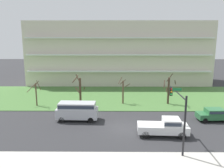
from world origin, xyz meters
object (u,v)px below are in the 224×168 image
object	(u,v)px
tree_far_left	(36,93)
tree_right	(169,89)
van_silver_center_right	(77,110)
sedan_green_near_left	(215,114)
tree_left	(80,90)
traffic_signal_mast	(179,108)
pickup_white_center_left	(165,127)
tree_center	(123,91)

from	to	relation	value
tree_far_left	tree_right	world-z (taller)	tree_right
tree_right	van_silver_center_right	world-z (taller)	tree_right
tree_far_left	sedan_green_near_left	bearing A→B (deg)	-13.75
tree_right	sedan_green_near_left	distance (m)	8.49
tree_left	tree_right	distance (m)	13.88
tree_far_left	traffic_signal_mast	world-z (taller)	traffic_signal_mast
tree_left	pickup_white_center_left	size ratio (longest dim) A/B	0.88
tree_center	tree_left	bearing A→B (deg)	-176.92
tree_left	traffic_signal_mast	distance (m)	18.18
tree_far_left	tree_left	size ratio (longest dim) A/B	0.86
tree_center	tree_right	distance (m)	7.12
tree_left	tree_center	size ratio (longest dim) A/B	1.13
van_silver_center_right	traffic_signal_mast	distance (m)	13.18
tree_right	van_silver_center_right	bearing A→B (deg)	-151.53
tree_right	van_silver_center_right	size ratio (longest dim) A/B	0.93
pickup_white_center_left	tree_center	bearing A→B (deg)	112.09
tree_far_left	tree_center	xyz separation A→B (m)	(13.35, 1.26, 0.07)
tree_center	traffic_signal_mast	distance (m)	15.24
pickup_white_center_left	traffic_signal_mast	distance (m)	3.93
tree_right	pickup_white_center_left	distance (m)	12.17
sedan_green_near_left	traffic_signal_mast	distance (m)	10.19
sedan_green_near_left	van_silver_center_right	distance (m)	17.50
tree_left	tree_far_left	bearing A→B (deg)	-172.24
tree_left	tree_right	world-z (taller)	tree_right
tree_right	pickup_white_center_left	world-z (taller)	tree_right
tree_far_left	sedan_green_near_left	world-z (taller)	tree_far_left
traffic_signal_mast	van_silver_center_right	bearing A→B (deg)	146.80
tree_far_left	tree_center	distance (m)	13.41
tree_far_left	van_silver_center_right	xyz separation A→B (m)	(7.22, -6.04, -0.70)
tree_left	tree_right	bearing A→B (deg)	0.99
pickup_white_center_left	tree_right	bearing A→B (deg)	78.48
pickup_white_center_left	tree_left	bearing A→B (deg)	136.47
tree_center	tree_right	size ratio (longest dim) A/B	0.87
tree_far_left	tree_left	bearing A→B (deg)	7.76
van_silver_center_right	tree_left	bearing A→B (deg)	-83.00
pickup_white_center_left	traffic_signal_mast	xyz separation A→B (m)	(0.62, -2.57, 2.91)
tree_right	pickup_white_center_left	xyz separation A→B (m)	(-3.05, -11.70, -1.43)
tree_left	pickup_white_center_left	xyz separation A→B (m)	(10.83, -11.46, -1.36)
tree_center	sedan_green_near_left	size ratio (longest dim) A/B	0.95
tree_far_left	tree_right	bearing A→B (deg)	3.18
tree_far_left	tree_left	world-z (taller)	tree_left
van_silver_center_right	traffic_signal_mast	bearing A→B (deg)	148.61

